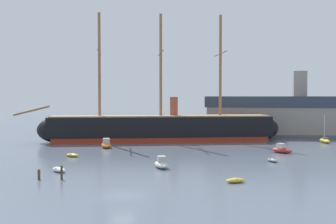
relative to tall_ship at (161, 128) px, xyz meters
name	(u,v)px	position (x,y,z in m)	size (l,w,h in m)	color
ground_plane	(123,196)	(5.99, -49.98, -3.04)	(400.00, 400.00, 0.00)	slate
tall_ship	(161,128)	(0.00, 0.00, 0.00)	(56.68, 21.01, 27.93)	maroon
dinghy_foreground_left	(59,170)	(-6.08, -38.73, -2.72)	(2.88, 2.58, 0.64)	silver
dinghy_foreground_right	(235,180)	(17.10, -41.55, -2.77)	(2.51, 1.89, 0.54)	gold
motorboat_near_centre	(161,164)	(6.65, -33.19, -2.45)	(3.16, 4.37, 1.69)	silver
dinghy_mid_left	(72,155)	(-9.88, -25.36, -2.76)	(2.60, 1.66, 0.57)	gold
dinghy_mid_right	(272,160)	(22.32, -24.94, -2.76)	(2.07, 2.56, 0.56)	gray
motorboat_alongside_bow	(106,144)	(-8.26, -12.72, -2.39)	(3.46, 4.83, 1.87)	orange
motorboat_alongside_stern	(282,150)	(24.59, -14.31, -2.45)	(4.18, 3.79, 1.68)	#B22D28
dinghy_far_left	(87,136)	(-19.81, 7.29, -2.79)	(2.04, 2.20, 0.50)	gray
sailboat_far_right	(325,140)	(35.07, 3.96, -2.52)	(2.26, 4.96, 6.23)	gold
motorboat_distant_centre	(199,134)	(6.91, 14.90, -2.59)	(2.35, 3.34, 1.29)	#236670
mooring_piling_nearest	(39,174)	(-6.32, -43.77, -2.44)	(0.33, 0.33, 1.21)	#4C3D2D
mooring_piling_left_pair	(62,173)	(-3.59, -43.37, -2.20)	(0.28, 0.28, 1.68)	#423323
dockside_warehouse_right	(312,116)	(34.74, 19.67, 1.91)	(56.67, 17.28, 16.26)	#565659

